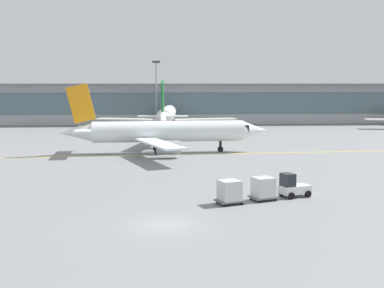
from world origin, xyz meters
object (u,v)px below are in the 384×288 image
Objects in this scene: gate_airplane_1 at (167,115)px; cargo_dolly_lead at (263,188)px; apron_light_mast_1 at (156,90)px; taxiing_regional_jet at (166,132)px; cargo_dolly_trailing at (230,191)px; baggage_tug at (293,187)px.

cargo_dolly_lead is (6.86, -63.07, -2.06)m from gate_airplane_1.
apron_light_mast_1 reaches higher than cargo_dolly_lead.
taxiing_regional_jet is 11.65× the size of cargo_dolly_trailing.
taxiing_regional_jet is at bearing 78.76° from cargo_dolly_trailing.
cargo_dolly_lead is at bearing -78.56° from taxiing_regional_jet.
baggage_tug is 1.16× the size of cargo_dolly_trailing.
baggage_tug is 2.96m from cargo_dolly_lead.
taxiing_regional_jet is 30.54m from cargo_dolly_trailing.
cargo_dolly_lead and cargo_dolly_trailing have the same top height.
apron_light_mast_1 is at bearing 76.99° from cargo_dolly_lead.
taxiing_regional_jet is 10.05× the size of baggage_tug.
apron_light_mast_1 is (-8.97, 73.62, 6.99)m from cargo_dolly_lead.
gate_airplane_1 is 12.43× the size of cargo_dolly_lead.
baggage_tug is 1.16× the size of cargo_dolly_lead.
cargo_dolly_trailing is at bearing -172.13° from gate_airplane_1.
baggage_tug is at bearing -0.00° from cargo_dolly_trailing.
cargo_dolly_lead is 74.49m from apron_light_mast_1.
taxiing_regional_jet is at bearing 90.37° from baggage_tug.
gate_airplane_1 is at bearing 78.87° from baggage_tug.
apron_light_mast_1 reaches higher than baggage_tug.
apron_light_mast_1 is at bearing 79.24° from baggage_tug.
cargo_dolly_lead is 0.17× the size of apron_light_mast_1.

